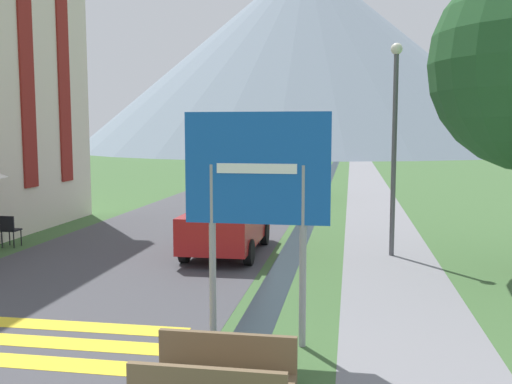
% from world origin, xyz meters
% --- Properties ---
extents(ground_plane, '(160.00, 160.00, 0.00)m').
position_xyz_m(ground_plane, '(0.00, 20.00, 0.00)').
color(ground_plane, '#3D6033').
extents(road, '(6.40, 60.00, 0.01)m').
position_xyz_m(road, '(-2.50, 30.00, 0.00)').
color(road, '#424247').
rests_on(road, ground_plane).
extents(footpath, '(2.20, 60.00, 0.01)m').
position_xyz_m(footpath, '(3.60, 30.00, 0.00)').
color(footpath, slate).
rests_on(footpath, ground_plane).
extents(drainage_channel, '(0.60, 60.00, 0.00)m').
position_xyz_m(drainage_channel, '(1.20, 30.00, 0.00)').
color(drainage_channel, black).
rests_on(drainage_channel, ground_plane).
extents(mountain_distant, '(72.10, 72.10, 30.42)m').
position_xyz_m(mountain_distant, '(-4.79, 89.34, 15.21)').
color(mountain_distant, gray).
rests_on(mountain_distant, ground_plane).
extents(road_sign, '(2.07, 0.11, 3.34)m').
position_xyz_m(road_sign, '(1.34, 4.32, 2.25)').
color(road_sign, gray).
rests_on(road_sign, ground_plane).
extents(parked_car_near, '(1.71, 3.88, 1.82)m').
position_xyz_m(parked_car_near, '(-0.40, 10.24, 0.91)').
color(parked_car_near, '#A31919').
rests_on(parked_car_near, ground_plane).
extents(parked_car_far, '(1.72, 4.56, 1.82)m').
position_xyz_m(parked_car_far, '(-0.26, 22.89, 0.91)').
color(parked_car_far, '#B2B2B7').
rests_on(parked_car_far, ground_plane).
extents(cafe_chair_far_left, '(0.40, 0.40, 0.85)m').
position_xyz_m(cafe_chair_far_left, '(-6.24, 10.02, 0.51)').
color(cafe_chair_far_left, black).
rests_on(cafe_chair_far_left, ground_plane).
extents(streetlamp, '(0.28, 0.28, 5.16)m').
position_xyz_m(streetlamp, '(3.67, 10.68, 3.06)').
color(streetlamp, '#515156').
rests_on(streetlamp, ground_plane).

